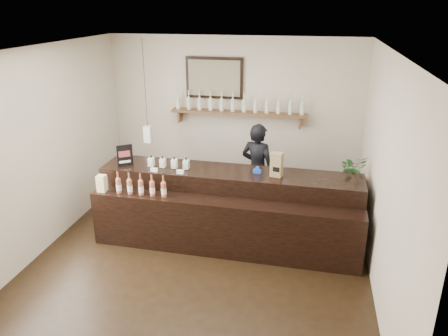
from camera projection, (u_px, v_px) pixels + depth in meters
name	position (u px, v px, depth m)	size (l,w,h in m)	color
ground	(201.00, 258.00, 6.04)	(5.00, 5.00, 0.00)	black
room_shell	(198.00, 141.00, 5.44)	(5.00, 5.00, 5.00)	beige
back_wall_decor	(225.00, 98.00, 7.62)	(2.66, 0.96, 1.69)	brown
counter	(227.00, 210.00, 6.33)	(3.78, 1.08, 1.23)	black
promo_sign	(125.00, 156.00, 6.40)	(0.20, 0.15, 0.32)	black
paper_bag	(277.00, 165.00, 6.01)	(0.18, 0.15, 0.34)	olive
tape_dispenser	(257.00, 171.00, 6.17)	(0.13, 0.07, 0.10)	#1942B4
side_cabinet	(348.00, 209.00, 6.52)	(0.48, 0.62, 0.86)	brown
potted_plant	(353.00, 169.00, 6.29)	(0.38, 0.33, 0.42)	#245B25
shopkeeper	(257.00, 164.00, 7.04)	(0.64, 0.42, 1.75)	black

